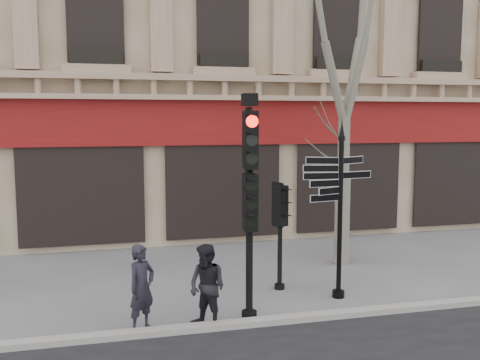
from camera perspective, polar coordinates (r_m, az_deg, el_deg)
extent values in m
plane|color=slate|center=(11.48, 3.54, -12.35)|extent=(80.00, 80.00, 0.00)
cube|color=#999690|center=(10.22, 5.98, -14.48)|extent=(80.00, 0.25, 0.12)
cube|color=#69100A|center=(15.57, -1.81, 6.17)|extent=(28.00, 0.25, 1.30)
cube|color=#90765D|center=(15.37, -1.64, 9.78)|extent=(28.00, 0.35, 0.74)
cylinder|color=black|center=(11.22, 10.61, -4.25)|extent=(0.10, 0.10, 3.27)
cylinder|color=black|center=(11.61, 10.44, -11.85)|extent=(0.25, 0.25, 0.15)
cone|color=black|center=(11.02, 10.82, 5.45)|extent=(0.11, 0.11, 0.33)
cylinder|color=black|center=(9.79, 1.01, -4.08)|extent=(0.13, 0.13, 3.83)
cylinder|color=black|center=(10.29, 0.98, -14.19)|extent=(0.28, 0.28, 0.15)
cube|color=black|center=(9.73, 1.01, -2.34)|extent=(0.48, 0.36, 1.04)
cube|color=black|center=(9.62, 1.02, 4.30)|extent=(0.48, 0.36, 1.04)
sphere|color=#FF0C05|center=(9.61, 1.03, 5.96)|extent=(0.22, 0.22, 0.22)
cube|color=black|center=(9.62, 1.03, 8.57)|extent=(0.26, 0.32, 0.22)
cylinder|color=black|center=(11.69, 4.28, -6.14)|extent=(0.11, 0.11, 2.30)
cylinder|color=black|center=(11.98, 4.24, -11.21)|extent=(0.24, 0.24, 0.13)
cube|color=black|center=(11.55, 4.31, -2.69)|extent=(0.45, 0.38, 0.87)
cylinder|color=gray|center=(13.89, 10.84, -4.06)|extent=(0.39, 0.39, 2.36)
cylinder|color=gray|center=(13.67, 11.00, 3.47)|extent=(0.30, 0.30, 1.50)
imported|color=black|center=(9.69, -10.45, -11.26)|extent=(0.67, 0.65, 1.55)
imported|color=black|center=(9.66, -3.52, -11.30)|extent=(0.92, 0.94, 1.52)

